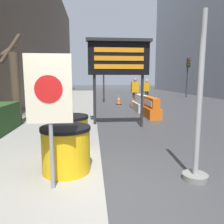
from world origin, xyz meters
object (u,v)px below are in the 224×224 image
Objects in this scene: pedestrian_passerby at (135,89)px; warning_sign at (49,98)px; pedestrian_worker at (147,89)px; traffic_cone_mid at (133,102)px; barrel_drum_foreground at (66,149)px; barrel_drum_middle at (69,133)px; traffic_cone_near at (119,100)px; traffic_light_near_curb at (104,63)px; message_board at (119,59)px; traffic_light_far_side at (188,69)px; jersey_barrier_white at (141,104)px; jersey_barrier_orange_far at (151,109)px.

warning_sign is at bearing -111.90° from pedestrian_passerby.
warning_sign is 13.73m from pedestrian_worker.
warning_sign is 10.83m from traffic_cone_mid.
barrel_drum_foreground is at bearing 89.16° from pedestrian_worker.
pedestrian_worker reaches higher than barrel_drum_middle.
traffic_cone_near is 0.37× the size of pedestrian_passerby.
traffic_cone_mid is at bearing 79.23° from pedestrian_worker.
pedestrian_worker is (3.19, -0.26, -1.88)m from traffic_light_near_curb.
traffic_cone_near is (2.44, 11.83, -1.16)m from warning_sign.
barrel_drum_middle is 0.28× the size of message_board.
traffic_light_far_side is at bearing 56.79° from message_board.
traffic_light_far_side reaches higher than jersey_barrier_white.
warning_sign is 11.56m from pedestrian_passerby.
barrel_drum_foreground is at bearing -120.09° from traffic_light_far_side.
traffic_light_near_curb is at bearing 90.47° from message_board.
message_board is 6.24m from traffic_cone_mid.
warning_sign is at bearing -102.50° from barrel_drum_foreground.
pedestrian_passerby is at bearing 70.30° from barrel_drum_middle.
warning_sign reaches higher than traffic_cone_mid.
traffic_light_far_side reaches higher than traffic_cone_mid.
message_board is at bearing -89.53° from traffic_light_near_curb.
traffic_cone_near is at bearing 99.25° from jersey_barrier_orange_far.
barrel_drum_foreground is at bearing -117.82° from jersey_barrier_orange_far.
barrel_drum_foreground is at bearing -107.29° from traffic_cone_mid.
pedestrian_worker is (4.59, 11.16, 0.48)m from barrel_drum_middle.
message_board is 1.73× the size of pedestrian_passerby.
jersey_barrier_orange_far is 0.45× the size of traffic_light_far_side.
warning_sign is at bearing -101.65° from traffic_cone_near.
traffic_light_near_curb is 8.97m from traffic_light_far_side.
pedestrian_passerby is (0.12, 4.45, 0.66)m from jersey_barrier_orange_far.
traffic_cone_mid is 0.18× the size of traffic_light_far_side.
pedestrian_passerby is at bearing -47.73° from traffic_light_near_curb.
message_board is at bearing -123.21° from traffic_light_far_side.
pedestrian_worker is (3.12, 8.25, -1.42)m from message_board.
pedestrian_worker is at bearing 69.77° from barrel_drum_foreground.
pedestrian_worker is at bearing 69.31° from message_board.
warning_sign is at bearing -110.82° from jersey_barrier_white.
jersey_barrier_white is (3.16, 8.05, -0.14)m from barrel_drum_foreground.
message_board reaches higher than warning_sign.
jersey_barrier_white is 3.29m from traffic_cone_near.
barrel_drum_middle reaches higher than jersey_barrier_white.
traffic_cone_near is 1.69m from traffic_cone_mid.
barrel_drum_foreground is 1.00× the size of barrel_drum_middle.
barrel_drum_foreground is 0.44× the size of warning_sign.
traffic_cone_near is at bearing 78.40° from barrel_drum_foreground.
traffic_light_near_curb is at bearing 111.91° from jersey_barrier_white.
message_board is at bearing -113.48° from jersey_barrier_white.
traffic_light_near_curb is at bearing 105.42° from jersey_barrier_orange_far.
pedestrian_passerby is (3.27, 10.43, 0.53)m from barrel_drum_foreground.
barrel_drum_foreground is 0.28× the size of message_board.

